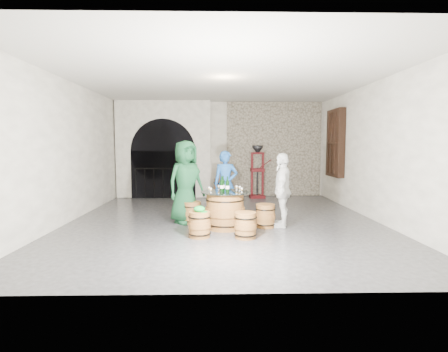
{
  "coord_description": "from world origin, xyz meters",
  "views": [
    {
      "loc": [
        -0.16,
        -7.96,
        1.75
      ],
      "look_at": [
        0.01,
        -0.15,
        1.05
      ],
      "focal_mm": 28.0,
      "sensor_mm": 36.0,
      "label": 1
    }
  ],
  "objects_px": {
    "barrel_stool_near_right": "(245,225)",
    "person_white": "(282,190)",
    "barrel_stool_right": "(265,216)",
    "corking_press": "(257,168)",
    "barrel_stool_near_left": "(199,225)",
    "wine_bottle_center": "(227,186)",
    "person_blue": "(226,184)",
    "barrel_table": "(225,210)",
    "barrel_stool_far": "(225,209)",
    "wine_bottle_right": "(223,185)",
    "barrel_stool_left": "(192,213)",
    "person_green": "(186,182)",
    "side_barrel": "(221,189)",
    "wine_bottle_left": "(222,185)"
  },
  "relations": [
    {
      "from": "barrel_stool_near_right",
      "to": "person_white",
      "type": "height_order",
      "value": "person_white"
    },
    {
      "from": "barrel_stool_right",
      "to": "corking_press",
      "type": "distance_m",
      "value": 4.21
    },
    {
      "from": "barrel_stool_near_left",
      "to": "wine_bottle_center",
      "type": "relative_size",
      "value": 1.51
    },
    {
      "from": "person_white",
      "to": "person_blue",
      "type": "bearing_deg",
      "value": -118.99
    },
    {
      "from": "barrel_table",
      "to": "barrel_stool_right",
      "type": "bearing_deg",
      "value": 5.45
    },
    {
      "from": "barrel_table",
      "to": "barrel_stool_far",
      "type": "bearing_deg",
      "value": 87.8
    },
    {
      "from": "barrel_stool_right",
      "to": "barrel_stool_near_right",
      "type": "xyz_separation_m",
      "value": [
        -0.5,
        -0.87,
        0.0
      ]
    },
    {
      "from": "barrel_stool_far",
      "to": "wine_bottle_center",
      "type": "height_order",
      "value": "wine_bottle_center"
    },
    {
      "from": "barrel_stool_near_right",
      "to": "wine_bottle_right",
      "type": "distance_m",
      "value": 1.17
    },
    {
      "from": "wine_bottle_center",
      "to": "wine_bottle_right",
      "type": "distance_m",
      "value": 0.19
    },
    {
      "from": "barrel_stool_left",
      "to": "barrel_stool_near_left",
      "type": "height_order",
      "value": "same"
    },
    {
      "from": "corking_press",
      "to": "person_white",
      "type": "bearing_deg",
      "value": -96.4
    },
    {
      "from": "person_green",
      "to": "side_barrel",
      "type": "distance_m",
      "value": 3.43
    },
    {
      "from": "barrel_table",
      "to": "barrel_stool_near_left",
      "type": "xyz_separation_m",
      "value": [
        -0.5,
        -0.71,
        -0.14
      ]
    },
    {
      "from": "wine_bottle_left",
      "to": "wine_bottle_center",
      "type": "xyz_separation_m",
      "value": [
        0.12,
        -0.07,
        0.0
      ]
    },
    {
      "from": "barrel_stool_near_right",
      "to": "person_white",
      "type": "relative_size",
      "value": 0.31
    },
    {
      "from": "person_green",
      "to": "person_blue",
      "type": "bearing_deg",
      "value": -2.85
    },
    {
      "from": "barrel_stool_left",
      "to": "wine_bottle_center",
      "type": "xyz_separation_m",
      "value": [
        0.77,
        -0.56,
        0.66
      ]
    },
    {
      "from": "barrel_stool_near_left",
      "to": "person_blue",
      "type": "distance_m",
      "value": 2.11
    },
    {
      "from": "wine_bottle_left",
      "to": "person_blue",
      "type": "bearing_deg",
      "value": 84.79
    },
    {
      "from": "barrel_stool_near_right",
      "to": "corking_press",
      "type": "relative_size",
      "value": 0.29
    },
    {
      "from": "barrel_stool_far",
      "to": "barrel_stool_right",
      "type": "xyz_separation_m",
      "value": [
        0.83,
        -0.78,
        0.0
      ]
    },
    {
      "from": "barrel_stool_near_left",
      "to": "corking_press",
      "type": "bearing_deg",
      "value": 71.2
    },
    {
      "from": "barrel_stool_far",
      "to": "person_green",
      "type": "xyz_separation_m",
      "value": [
        -0.89,
        -0.3,
        0.68
      ]
    },
    {
      "from": "wine_bottle_center",
      "to": "barrel_stool_near_left",
      "type": "bearing_deg",
      "value": -131.45
    },
    {
      "from": "side_barrel",
      "to": "barrel_stool_left",
      "type": "bearing_deg",
      "value": -101.84
    },
    {
      "from": "barrel_stool_far",
      "to": "wine_bottle_left",
      "type": "xyz_separation_m",
      "value": [
        -0.1,
        -0.88,
        0.66
      ]
    },
    {
      "from": "barrel_stool_near_right",
      "to": "side_barrel",
      "type": "xyz_separation_m",
      "value": [
        -0.39,
        4.63,
        0.09
      ]
    },
    {
      "from": "wine_bottle_right",
      "to": "barrel_stool_far",
      "type": "bearing_deg",
      "value": 84.69
    },
    {
      "from": "person_green",
      "to": "barrel_stool_right",
      "type": "bearing_deg",
      "value": -55.57
    },
    {
      "from": "barrel_stool_near_left",
      "to": "person_green",
      "type": "relative_size",
      "value": 0.27
    },
    {
      "from": "wine_bottle_right",
      "to": "barrel_stool_near_left",
      "type": "bearing_deg",
      "value": -120.19
    },
    {
      "from": "barrel_stool_far",
      "to": "barrel_stool_right",
      "type": "relative_size",
      "value": 1.0
    },
    {
      "from": "barrel_stool_near_right",
      "to": "wine_bottle_center",
      "type": "bearing_deg",
      "value": 114.36
    },
    {
      "from": "barrel_stool_right",
      "to": "barrel_stool_near_left",
      "type": "xyz_separation_m",
      "value": [
        -1.36,
        -0.79,
        0.0
      ]
    },
    {
      "from": "barrel_table",
      "to": "person_white",
      "type": "bearing_deg",
      "value": 5.45
    },
    {
      "from": "barrel_stool_near_left",
      "to": "person_blue",
      "type": "height_order",
      "value": "person_blue"
    },
    {
      "from": "person_white",
      "to": "side_barrel",
      "type": "height_order",
      "value": "person_white"
    },
    {
      "from": "barrel_stool_near_right",
      "to": "wine_bottle_left",
      "type": "xyz_separation_m",
      "value": [
        -0.43,
        0.77,
        0.66
      ]
    },
    {
      "from": "barrel_stool_near_left",
      "to": "wine_bottle_left",
      "type": "height_order",
      "value": "wine_bottle_left"
    },
    {
      "from": "wine_bottle_left",
      "to": "person_white",
      "type": "bearing_deg",
      "value": 5.81
    },
    {
      "from": "person_blue",
      "to": "wine_bottle_left",
      "type": "xyz_separation_m",
      "value": [
        -0.12,
        -1.27,
        0.1
      ]
    },
    {
      "from": "barrel_table",
      "to": "side_barrel",
      "type": "distance_m",
      "value": 3.84
    },
    {
      "from": "wine_bottle_center",
      "to": "barrel_stool_left",
      "type": "bearing_deg",
      "value": 144.17
    },
    {
      "from": "barrel_stool_near_right",
      "to": "person_green",
      "type": "xyz_separation_m",
      "value": [
        -1.23,
        1.35,
        0.68
      ]
    },
    {
      "from": "barrel_table",
      "to": "barrel_stool_near_left",
      "type": "relative_size",
      "value": 2.05
    },
    {
      "from": "side_barrel",
      "to": "corking_press",
      "type": "relative_size",
      "value": 0.39
    },
    {
      "from": "person_green",
      "to": "barrel_stool_far",
      "type": "bearing_deg",
      "value": -21.27
    },
    {
      "from": "corking_press",
      "to": "person_blue",
      "type": "bearing_deg",
      "value": -117.94
    },
    {
      "from": "barrel_table",
      "to": "wine_bottle_right",
      "type": "height_order",
      "value": "wine_bottle_right"
    }
  ]
}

